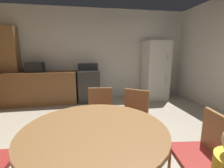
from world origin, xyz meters
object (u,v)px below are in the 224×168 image
refrigerator (155,70)px  microwave (35,67)px  chair_north (100,112)px  dining_table (95,143)px  oven_range (89,86)px  chair_northeast (133,115)px  chair_east (203,151)px

refrigerator → microwave: refrigerator is taller
chair_north → refrigerator: bearing=146.9°
refrigerator → dining_table: bearing=-122.9°
oven_range → refrigerator: refrigerator is taller
chair_north → microwave: bearing=-137.3°
chair_northeast → oven_range: bearing=-128.8°
chair_east → chair_northeast: (-0.39, 0.94, 0.00)m
microwave → dining_table: microwave is taller
microwave → chair_northeast: (2.01, -2.44, -0.53)m
dining_table → chair_northeast: (0.63, 0.81, -0.11)m
dining_table → chair_east: chair_east is taller
chair_north → chair_northeast: 0.52m
refrigerator → chair_northeast: (-1.44, -2.39, -0.38)m
dining_table → chair_north: bearing=81.8°
chair_east → chair_north: size_ratio=1.00×
microwave → chair_east: size_ratio=0.51×
oven_range → chair_northeast: oven_range is taller
oven_range → chair_northeast: (0.59, -2.44, 0.03)m
refrigerator → chair_east: size_ratio=2.02×
chair_east → microwave: bearing=-47.2°
chair_north → chair_northeast: bearing=75.3°
chair_east → refrigerator: bearing=-100.2°
refrigerator → chair_north: (-1.92, -2.19, -0.38)m
refrigerator → microwave: size_ratio=4.00×
dining_table → chair_east: bearing=-7.4°
refrigerator → dining_table: refrigerator is taller
microwave → chair_east: 4.18m
refrigerator → microwave: bearing=179.2°
chair_east → chair_north: bearing=-45.4°
refrigerator → chair_north: size_ratio=2.02×
microwave → chair_north: microwave is taller
microwave → chair_east: bearing=-54.6°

